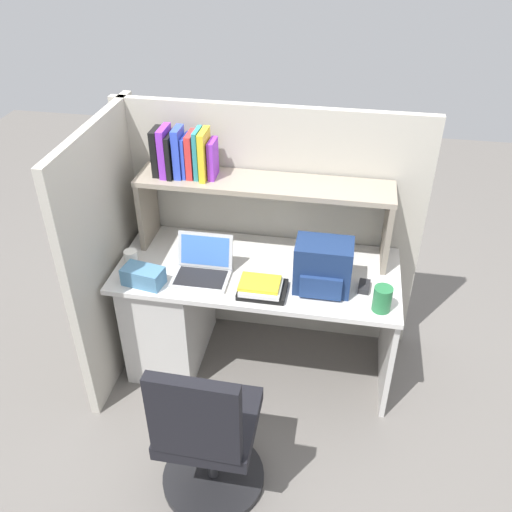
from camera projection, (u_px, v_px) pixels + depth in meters
ground_plane at (257, 361)px, 3.56m from camera, size 8.00×8.00×0.00m
desk at (195, 305)px, 3.39m from camera, size 1.60×0.70×0.73m
cubicle_partition_rear at (268, 227)px, 3.43m from camera, size 1.84×0.05×1.55m
cubicle_partition_left at (112, 252)px, 3.21m from camera, size 0.05×1.06×1.55m
overhead_hutch at (264, 197)px, 3.11m from camera, size 1.44×0.28×0.45m
reference_books_on_shelf at (183, 154)px, 3.05m from camera, size 0.35×0.18×0.28m
laptop at (203, 268)px, 3.07m from camera, size 0.31×0.26×0.22m
backpack at (323, 267)px, 2.93m from camera, size 0.30×0.22×0.28m
computer_mouse at (364, 287)px, 2.99m from camera, size 0.07×0.11×0.03m
paper_cup at (131, 259)px, 3.14m from camera, size 0.08×0.08×0.10m
tissue_box at (143, 276)px, 3.01m from camera, size 0.24×0.16×0.10m
snack_canister at (382, 299)px, 2.81m from camera, size 0.10×0.10×0.14m
desk_book_stack at (262, 288)px, 2.95m from camera, size 0.26×0.21×0.08m
office_chair at (207, 439)px, 2.60m from camera, size 0.52×0.52×0.93m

